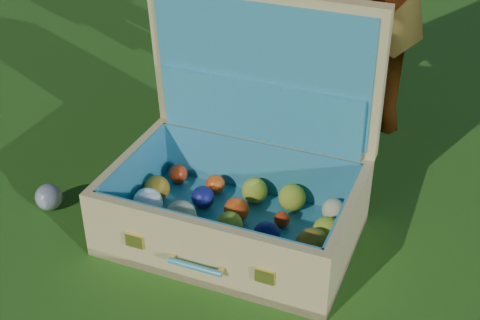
% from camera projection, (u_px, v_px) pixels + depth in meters
% --- Properties ---
extents(ground, '(60.00, 60.00, 0.00)m').
position_uv_depth(ground, '(243.00, 240.00, 1.80)').
color(ground, '#215114').
rests_on(ground, ground).
extents(stray_ball, '(0.08, 0.08, 0.08)m').
position_uv_depth(stray_ball, '(49.00, 197.00, 1.91)').
color(stray_ball, teal).
rests_on(stray_ball, ground).
extents(suitcase, '(0.71, 0.56, 0.62)m').
position_uv_depth(suitcase, '(244.00, 170.00, 1.78)').
color(suitcase, tan).
rests_on(suitcase, ground).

